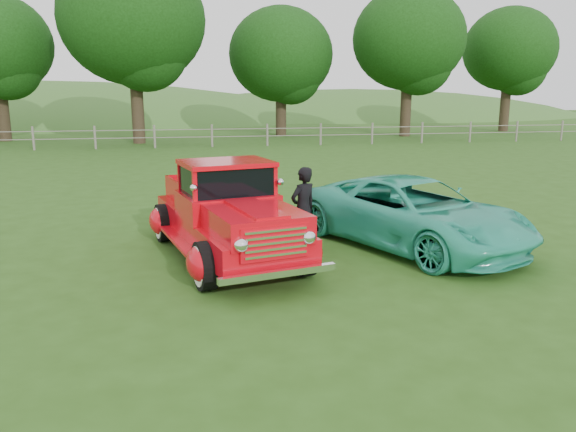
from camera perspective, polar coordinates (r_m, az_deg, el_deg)
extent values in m
plane|color=#274B14|center=(9.14, 0.09, -6.42)|extent=(140.00, 140.00, 0.00)
ellipsoid|color=#376023|center=(68.93, -24.48, 4.92)|extent=(84.00, 60.00, 18.00)
ellipsoid|color=#376023|center=(74.05, 6.35, 7.29)|extent=(72.00, 52.00, 14.00)
cube|color=slate|center=(30.63, -7.73, 7.99)|extent=(48.00, 0.04, 0.04)
cube|color=slate|center=(30.60, -7.75, 8.73)|extent=(48.00, 0.04, 0.04)
cylinder|color=black|center=(37.95, -27.02, 9.79)|extent=(0.70, 0.70, 3.96)
cylinder|color=black|center=(33.58, -15.08, 11.27)|extent=(0.70, 0.70, 4.84)
ellipsoid|color=black|center=(33.79, -15.53, 18.74)|extent=(8.00, 8.00, 7.20)
cylinder|color=black|center=(38.08, -0.72, 10.98)|extent=(0.70, 0.70, 3.74)
ellipsoid|color=black|center=(38.14, -0.73, 16.10)|extent=(6.80, 6.80, 6.12)
cylinder|color=black|center=(38.39, 11.90, 11.22)|extent=(0.70, 0.70, 4.40)
ellipsoid|color=black|center=(38.52, 12.18, 17.18)|extent=(7.20, 7.20, 6.48)
cylinder|color=black|center=(45.17, 21.20, 10.69)|extent=(0.70, 0.70, 4.18)
ellipsoid|color=black|center=(45.25, 21.59, 15.49)|extent=(6.60, 6.60, 5.94)
cylinder|color=black|center=(8.66, -8.43, -5.02)|extent=(0.41, 0.79, 0.76)
cylinder|color=black|center=(9.21, 1.59, -3.80)|extent=(0.41, 0.79, 0.76)
cylinder|color=black|center=(11.58, -12.54, -0.67)|extent=(0.41, 0.79, 0.76)
cylinder|color=black|center=(11.99, -4.75, 0.05)|extent=(0.41, 0.79, 0.76)
cube|color=red|center=(10.26, -6.32, -0.99)|extent=(2.56, 4.84, 0.44)
ellipsoid|color=red|center=(8.63, -8.89, -4.82)|extent=(0.57, 0.82, 0.54)
ellipsoid|color=red|center=(9.22, 1.99, -3.52)|extent=(0.57, 0.82, 0.54)
ellipsoid|color=red|center=(11.55, -12.89, -0.51)|extent=(0.57, 0.82, 0.54)
ellipsoid|color=red|center=(12.01, -4.44, 0.27)|extent=(0.57, 0.82, 0.54)
cube|color=red|center=(8.74, -3.31, -0.71)|extent=(1.66, 1.86, 0.42)
cube|color=red|center=(10.08, -6.20, 1.15)|extent=(1.86, 1.68, 0.44)
cube|color=black|center=(10.00, -6.27, 3.79)|extent=(1.66, 1.42, 0.50)
cube|color=red|center=(9.96, -6.31, 5.38)|extent=(1.76, 1.53, 0.08)
cube|color=red|center=(11.45, -8.40, 2.27)|extent=(1.59, 2.17, 0.45)
cube|color=white|center=(8.04, -1.27, -2.77)|extent=(1.06, 0.34, 0.50)
cube|color=white|center=(8.08, -0.98, -5.88)|extent=(1.78, 0.50, 0.10)
cube|color=white|center=(12.57, -9.63, 0.69)|extent=(1.69, 0.48, 0.10)
imported|color=#2BAF90|center=(11.09, 12.61, 0.28)|extent=(4.02, 5.30, 1.34)
imported|color=black|center=(10.63, 1.55, 0.76)|extent=(0.69, 0.62, 1.59)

